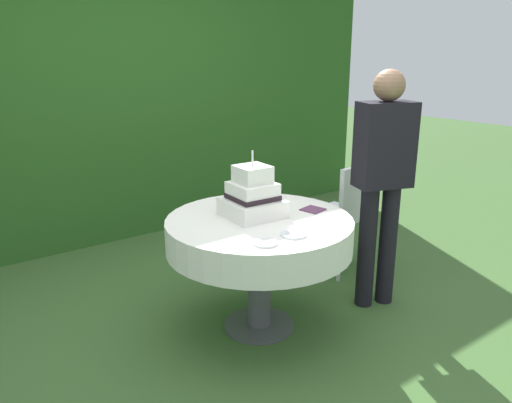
% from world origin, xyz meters
% --- Properties ---
extents(ground_plane, '(20.00, 20.00, 0.00)m').
position_xyz_m(ground_plane, '(0.00, 0.00, 0.00)').
color(ground_plane, '#3D602D').
extents(foliage_hedge, '(5.73, 0.65, 2.81)m').
position_xyz_m(foliage_hedge, '(0.00, 2.33, 1.41)').
color(foliage_hedge, '#28561E').
rests_on(foliage_hedge, ground_plane).
extents(cake_table, '(1.14, 1.14, 0.73)m').
position_xyz_m(cake_table, '(0.00, 0.00, 0.62)').
color(cake_table, '#4C4C51').
rests_on(cake_table, ground_plane).
extents(wedding_cake, '(0.35, 0.34, 0.41)m').
position_xyz_m(wedding_cake, '(0.01, 0.07, 0.86)').
color(wedding_cake, white).
rests_on(wedding_cake, cake_table).
extents(serving_plate_near, '(0.13, 0.13, 0.01)m').
position_xyz_m(serving_plate_near, '(-0.22, -0.35, 0.74)').
color(serving_plate_near, white).
rests_on(serving_plate_near, cake_table).
extents(serving_plate_far, '(0.15, 0.15, 0.01)m').
position_xyz_m(serving_plate_far, '(-0.02, -0.34, 0.74)').
color(serving_plate_far, white).
rests_on(serving_plate_far, cake_table).
extents(napkin_stack, '(0.15, 0.15, 0.01)m').
position_xyz_m(napkin_stack, '(0.37, -0.07, 0.74)').
color(napkin_stack, '#603856').
rests_on(napkin_stack, cake_table).
extents(garden_chair, '(0.44, 0.44, 0.89)m').
position_xyz_m(garden_chair, '(1.04, 0.26, 0.54)').
color(garden_chair, white).
rests_on(garden_chair, ground_plane).
extents(standing_person, '(0.41, 0.31, 1.60)m').
position_xyz_m(standing_person, '(0.84, -0.22, 0.93)').
color(standing_person, black).
rests_on(standing_person, ground_plane).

